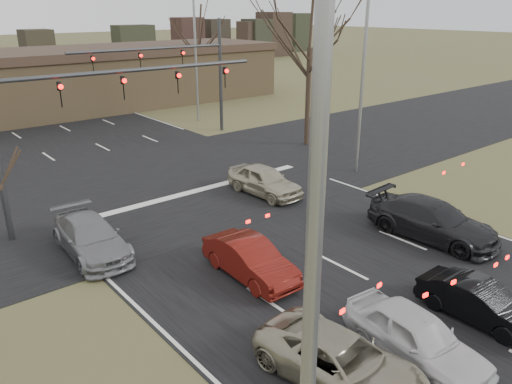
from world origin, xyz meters
TOP-DOWN VIEW (x-y plane):
  - ground at (0.00, 0.00)m, footprint 360.00×360.00m
  - road_cross at (0.00, 15.00)m, footprint 200.00×14.00m
  - building at (2.00, 38.00)m, footprint 42.40×10.40m
  - mast_arm_near at (-5.23, 13.00)m, footprint 12.12×0.24m
  - mast_arm_far at (6.18, 23.00)m, footprint 11.12×0.24m
  - streetlight_left at (-8.82, -4.00)m, footprint 2.34×0.25m
  - streetlight_right_near at (8.82, 10.00)m, footprint 2.34×0.25m
  - streetlight_right_far at (9.32, 27.00)m, footprint 2.34×0.25m
  - tree_right_near at (11.00, 16.00)m, footprint 6.90×6.90m
  - tree_right_far at (15.00, 35.00)m, footprint 5.40×5.40m
  - car_silver_suv at (-4.47, -0.81)m, footprint 2.58×4.73m
  - car_white_sedan at (-2.30, -1.44)m, footprint 2.05×4.26m
  - car_black_hatch at (0.71, -1.61)m, footprint 1.30×3.66m
  - car_charcoal_sedan at (4.62, 2.45)m, footprint 2.54×5.42m
  - car_grey_ahead at (-6.48, 9.76)m, footprint 2.16×4.79m
  - car_red_ahead at (-2.94, 4.67)m, footprint 1.50×4.04m
  - car_silver_ahead at (2.64, 10.50)m, footprint 1.87×4.32m

SIDE VIEW (x-z plane):
  - ground at x=0.00m, z-range 0.00..0.00m
  - road_cross at x=0.00m, z-range 0.00..0.03m
  - car_black_hatch at x=0.71m, z-range 0.00..1.20m
  - car_silver_suv at x=-4.47m, z-range 0.00..1.26m
  - car_red_ahead at x=-2.94m, z-range 0.00..1.32m
  - car_grey_ahead at x=-6.48m, z-range 0.00..1.36m
  - car_white_sedan at x=-2.30m, z-range 0.00..1.40m
  - car_silver_ahead at x=2.64m, z-range 0.00..1.45m
  - car_charcoal_sedan at x=4.62m, z-range 0.00..1.53m
  - building at x=2.00m, z-range 0.02..5.32m
  - mast_arm_far at x=6.18m, z-range 1.02..9.02m
  - mast_arm_near at x=-5.23m, z-range 1.07..9.07m
  - streetlight_left at x=-8.82m, z-range 0.59..10.59m
  - streetlight_right_near at x=8.82m, z-range 0.59..10.59m
  - streetlight_right_far at x=9.32m, z-range 0.59..10.59m
  - tree_right_far at x=15.00m, z-range 2.46..11.46m
  - tree_right_near at x=11.00m, z-range 3.15..14.65m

